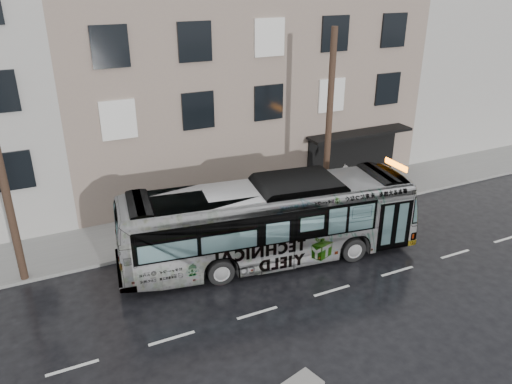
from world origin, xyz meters
The scene contains 9 objects.
ground centered at (0.00, 0.00, 0.00)m, with size 120.00×120.00×0.00m, color black.
sidewalk centered at (0.00, 4.90, 0.07)m, with size 90.00×3.60×0.15m, color gray.
building_taupe centered at (5.00, 12.70, 5.50)m, with size 20.00×12.00×11.00m, color gray.
building_filler centered at (24.00, 12.70, 6.00)m, with size 18.00×12.00×12.00m, color #A8A59F.
utility_pole_front centered at (6.50, 3.30, 4.65)m, with size 0.30×0.30×9.00m, color #3D2A1E.
utility_pole_rear centered at (-7.50, 3.30, 4.65)m, with size 0.30×0.30×9.00m, color #3D2A1E.
sign_post centered at (7.60, 3.30, 1.35)m, with size 0.06×0.06×2.40m, color slate.
bus centered at (2.10, 0.74, 1.76)m, with size 2.95×12.62×3.52m, color #B2B2B2.
white_sedan centered at (7.45, 0.68, 0.60)m, with size 1.69×4.16×1.21m, color silver.
Camera 1 is at (-6.36, -15.79, 11.31)m, focal length 35.00 mm.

